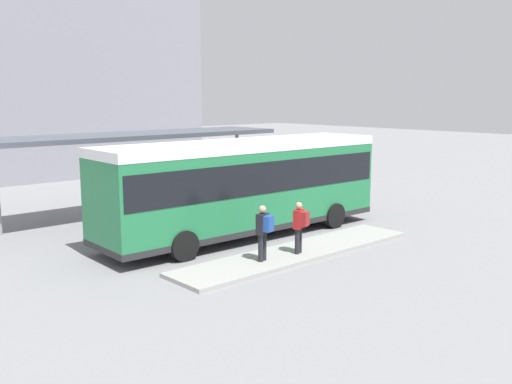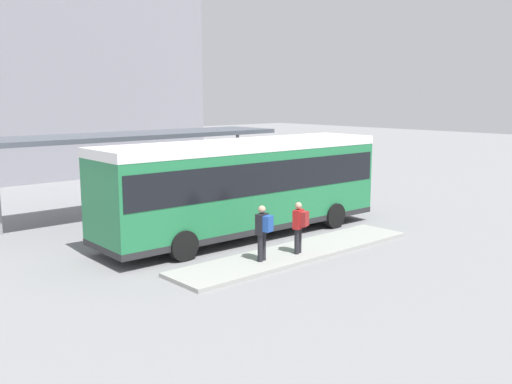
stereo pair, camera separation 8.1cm
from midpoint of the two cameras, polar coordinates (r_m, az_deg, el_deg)
ground_plane at (r=19.97m, az=-1.26°, el=-4.41°), size 120.00×120.00×0.00m
curb_island at (r=17.73m, az=4.09°, el=-6.03°), size 8.86×1.80×0.12m
city_bus at (r=19.59m, az=-1.26°, el=1.10°), size 10.76×2.84×3.32m
pedestrian_waiting at (r=16.33m, az=0.63°, el=-3.77°), size 0.45×0.49×1.63m
pedestrian_companion at (r=17.18m, az=4.28°, el=-3.23°), size 0.45×0.49×1.58m
bicycle_blue at (r=27.83m, az=4.92°, el=0.33°), size 0.48×1.69×0.73m
bicycle_yellow at (r=28.31m, az=3.90°, el=0.45°), size 0.48×1.56×0.68m
bicycle_red at (r=28.82m, az=2.96°, el=0.64°), size 0.48×1.62×0.70m
station_shelter at (r=23.72m, az=-12.20°, el=5.45°), size 12.82×3.01×3.33m
potted_planter_near_shelter at (r=21.08m, az=-10.58°, el=-1.88°), size 0.83×0.83×1.33m
station_building at (r=40.06m, az=-21.63°, el=12.18°), size 18.13×11.92×14.19m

